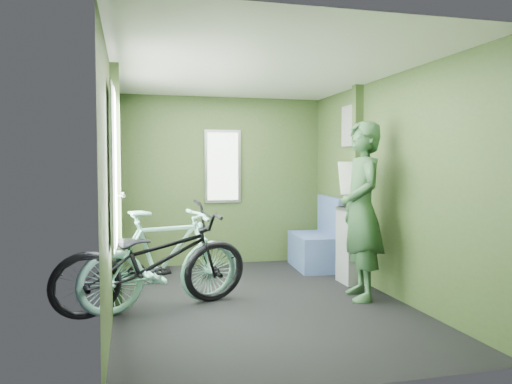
# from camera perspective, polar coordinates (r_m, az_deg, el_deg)

# --- Properties ---
(room) EXTENTS (4.00, 4.02, 2.31)m
(room) POSITION_cam_1_polar(r_m,az_deg,el_deg) (4.96, -0.24, 3.83)
(room) COLOR black
(room) RESTS_ON ground
(bicycle_black) EXTENTS (2.02, 1.28, 1.09)m
(bicycle_black) POSITION_cam_1_polar(r_m,az_deg,el_deg) (4.90, -11.45, -13.25)
(bicycle_black) COLOR black
(bicycle_black) RESTS_ON ground
(bicycle_mint) EXTENTS (1.71, 1.06, 1.02)m
(bicycle_mint) POSITION_cam_1_polar(r_m,az_deg,el_deg) (4.94, -10.48, -13.08)
(bicycle_mint) COLOR #92E4D3
(bicycle_mint) RESTS_ON ground
(passenger) EXTENTS (0.53, 0.76, 1.81)m
(passenger) POSITION_cam_1_polar(r_m,az_deg,el_deg) (5.20, 11.96, -2.08)
(passenger) COLOR #2E5531
(passenger) RESTS_ON ground
(waste_box) EXTENTS (0.26, 0.36, 0.89)m
(waste_box) POSITION_cam_1_polar(r_m,az_deg,el_deg) (5.93, 10.95, -5.97)
(waste_box) COLOR gray
(waste_box) RESTS_ON ground
(bench_seat) EXTENTS (0.57, 0.94, 0.95)m
(bench_seat) POSITION_cam_1_polar(r_m,az_deg,el_deg) (6.71, 6.83, -6.26)
(bench_seat) COLOR navy
(bench_seat) RESTS_ON ground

